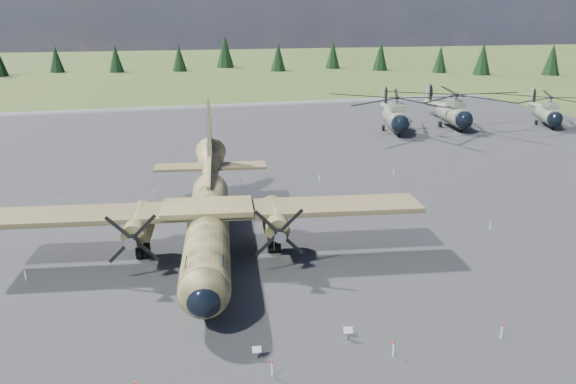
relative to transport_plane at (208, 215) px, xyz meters
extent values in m
plane|color=#475124|center=(4.85, -1.45, -2.73)|extent=(500.00, 500.00, 0.00)
cube|color=#5A5B5F|center=(4.85, 8.55, -2.73)|extent=(120.00, 120.00, 0.04)
cylinder|color=#38391F|center=(-0.23, -1.52, -0.45)|extent=(5.42, 18.04, 2.77)
sphere|color=#38391F|center=(-1.57, -10.33, -0.45)|extent=(3.10, 3.10, 2.72)
sphere|color=black|center=(-1.65, -10.87, -0.50)|extent=(2.27, 2.27, 2.00)
cube|color=black|center=(-1.33, -8.76, 0.29)|extent=(2.20, 1.86, 0.54)
cone|color=#38391F|center=(1.53, 10.04, 0.59)|extent=(3.71, 7.14, 4.17)
cube|color=#A1A4A6|center=(-0.08, -0.54, -1.59)|extent=(2.75, 6.16, 0.50)
cube|color=#2E381D|center=(-0.16, -1.03, 0.68)|extent=(28.90, 7.64, 0.35)
cube|color=#38391F|center=(-0.16, -1.03, 0.90)|extent=(6.41, 4.42, 0.35)
cylinder|color=#38391F|center=(-4.61, -0.65, 0.14)|extent=(2.24, 5.31, 1.49)
cube|color=#38391F|center=(-4.49, 0.13, -0.51)|extent=(1.97, 3.55, 0.79)
cone|color=gray|center=(-5.09, -3.83, 0.14)|extent=(0.88, 0.99, 0.75)
cylinder|color=black|center=(-4.49, 0.13, -2.19)|extent=(1.03, 1.21, 1.09)
cylinder|color=#38391F|center=(4.21, -1.99, 0.14)|extent=(2.24, 5.31, 1.49)
cube|color=#38391F|center=(4.32, -1.21, -0.51)|extent=(1.97, 3.55, 0.79)
cone|color=gray|center=(3.72, -5.17, 0.14)|extent=(0.88, 0.99, 0.75)
cylinder|color=black|center=(4.32, -1.21, -2.19)|extent=(1.03, 1.21, 1.09)
cube|color=#38391F|center=(0.96, 6.32, 1.18)|extent=(1.40, 7.44, 1.66)
cube|color=#2E381D|center=(1.60, 10.53, 0.63)|extent=(9.73, 3.58, 0.22)
cylinder|color=gray|center=(-1.39, -9.15, -1.47)|extent=(0.16, 0.16, 0.89)
cylinder|color=black|center=(-1.39, -9.15, -2.19)|extent=(0.48, 0.97, 0.93)
cylinder|color=slate|center=(30.84, 35.17, -0.77)|extent=(4.66, 8.09, 2.66)
sphere|color=black|center=(29.79, 31.49, -0.82)|extent=(3.02, 3.02, 2.45)
sphere|color=slate|center=(31.90, 38.85, -0.77)|extent=(3.02, 3.02, 2.45)
cube|color=slate|center=(30.73, 34.76, 0.94)|extent=(2.67, 3.77, 0.80)
cylinder|color=gray|center=(30.73, 34.76, 1.73)|extent=(0.47, 0.47, 1.06)
cylinder|color=slate|center=(32.99, 42.68, -0.39)|extent=(3.36, 8.97, 1.52)
cube|color=slate|center=(34.09, 46.51, 0.94)|extent=(0.63, 1.50, 2.55)
cylinder|color=black|center=(34.45, 46.41, 0.94)|extent=(0.82, 2.68, 2.76)
cylinder|color=black|center=(29.97, 32.10, -2.31)|extent=(0.49, 0.78, 0.72)
cylinder|color=black|center=(29.81, 36.79, -2.31)|extent=(0.54, 0.91, 0.85)
cylinder|color=gray|center=(29.81, 36.79, -1.75)|extent=(0.18, 0.18, 1.54)
cylinder|color=black|center=(32.57, 36.00, -2.31)|extent=(0.54, 0.91, 0.85)
cylinder|color=gray|center=(32.57, 36.00, -1.75)|extent=(0.18, 0.18, 1.54)
cylinder|color=slate|center=(40.30, 35.69, -0.74)|extent=(3.99, 8.10, 2.69)
sphere|color=black|center=(39.64, 31.87, -0.79)|extent=(2.87, 2.87, 2.48)
sphere|color=slate|center=(40.97, 39.51, -0.74)|extent=(2.87, 2.87, 2.48)
cube|color=slate|center=(40.23, 35.26, 0.98)|extent=(2.40, 3.71, 0.81)
cylinder|color=gray|center=(40.23, 35.26, 1.79)|extent=(0.45, 0.45, 1.08)
cylinder|color=slate|center=(41.67, 43.48, -0.36)|extent=(2.48, 9.21, 1.54)
cube|color=slate|center=(42.37, 47.46, 0.98)|extent=(0.49, 1.53, 2.58)
cylinder|color=black|center=(42.74, 47.40, 0.98)|extent=(0.55, 2.77, 2.80)
cylinder|color=black|center=(39.75, 32.50, -2.30)|extent=(0.42, 0.77, 0.73)
cylinder|color=black|center=(39.09, 37.21, -2.30)|extent=(0.47, 0.90, 0.86)
cylinder|color=gray|center=(39.09, 37.21, -1.74)|extent=(0.17, 0.17, 1.56)
cylinder|color=black|center=(41.96, 36.71, -2.30)|extent=(0.47, 0.90, 0.86)
cylinder|color=gray|center=(41.96, 36.71, -1.74)|extent=(0.17, 0.17, 1.56)
cylinder|color=slate|center=(54.78, 33.51, -1.01)|extent=(4.88, 7.08, 2.33)
sphere|color=black|center=(53.41, 30.44, -1.05)|extent=(2.84, 2.84, 2.15)
sphere|color=slate|center=(56.16, 36.57, -1.01)|extent=(2.84, 2.84, 2.15)
cube|color=slate|center=(54.63, 33.17, 0.49)|extent=(2.67, 3.37, 0.70)
cylinder|color=gray|center=(54.63, 33.17, 1.19)|extent=(0.44, 0.44, 0.93)
cylinder|color=slate|center=(57.59, 39.76, -0.68)|extent=(3.98, 7.59, 1.34)
cube|color=slate|center=(59.02, 42.96, 0.49)|extent=(0.72, 1.28, 2.24)
cylinder|color=black|center=(59.32, 42.82, 0.49)|extent=(1.04, 2.24, 2.43)
cylinder|color=black|center=(53.64, 30.95, -2.36)|extent=(0.50, 0.69, 0.63)
cylinder|color=black|center=(54.09, 35.04, -2.36)|extent=(0.56, 0.80, 0.75)
cylinder|color=gray|center=(54.09, 35.04, -1.87)|extent=(0.17, 0.17, 1.35)
cylinder|color=black|center=(56.39, 34.01, -2.36)|extent=(0.56, 0.80, 0.75)
cylinder|color=gray|center=(56.39, 34.01, -1.87)|extent=(0.17, 0.17, 1.35)
cube|color=gray|center=(0.47, -13.36, -2.47)|extent=(0.08, 0.08, 0.53)
cube|color=white|center=(0.47, -13.41, -2.21)|extent=(0.44, 0.21, 0.30)
cube|color=gray|center=(5.28, -12.94, -2.45)|extent=(0.09, 0.09, 0.57)
cube|color=white|center=(5.28, -12.99, -2.17)|extent=(0.48, 0.26, 0.32)
cylinder|color=red|center=(-5.15, -14.95, -1.93)|extent=(0.12, 0.12, 0.10)
cylinder|color=white|center=(0.85, -14.95, -2.33)|extent=(0.07, 0.07, 0.80)
cylinder|color=red|center=(0.85, -14.95, -1.93)|extent=(0.12, 0.12, 0.10)
cylinder|color=white|center=(6.85, -14.95, -2.33)|extent=(0.07, 0.07, 0.80)
cylinder|color=red|center=(6.85, -14.95, -1.93)|extent=(0.12, 0.12, 0.10)
cylinder|color=white|center=(12.85, -14.95, -2.33)|extent=(0.07, 0.07, 0.80)
cylinder|color=red|center=(12.85, -14.95, -1.93)|extent=(0.12, 0.12, 0.10)
cylinder|color=white|center=(-11.15, 14.55, -2.33)|extent=(0.07, 0.07, 0.80)
cylinder|color=red|center=(-11.15, 14.55, -1.93)|extent=(0.12, 0.12, 0.10)
cylinder|color=white|center=(-3.15, 14.55, -2.33)|extent=(0.07, 0.07, 0.80)
cylinder|color=red|center=(-3.15, 14.55, -1.93)|extent=(0.12, 0.12, 0.10)
cylinder|color=white|center=(4.85, 14.55, -2.33)|extent=(0.07, 0.07, 0.80)
cylinder|color=red|center=(4.85, 14.55, -1.93)|extent=(0.12, 0.12, 0.10)
cylinder|color=white|center=(12.85, 14.55, -2.33)|extent=(0.07, 0.07, 0.80)
cylinder|color=red|center=(12.85, 14.55, -1.93)|extent=(0.12, 0.12, 0.10)
cylinder|color=white|center=(20.85, 14.55, -2.33)|extent=(0.07, 0.07, 0.80)
cylinder|color=red|center=(20.85, 14.55, -1.93)|extent=(0.12, 0.12, 0.10)
cylinder|color=white|center=(-11.65, -1.45, -2.33)|extent=(0.07, 0.07, 0.80)
cylinder|color=red|center=(-11.65, -1.45, -1.93)|extent=(0.12, 0.12, 0.10)
cylinder|color=white|center=(21.35, -1.45, -2.33)|extent=(0.07, 0.07, 0.80)
cylinder|color=red|center=(21.35, -1.45, -1.93)|extent=(0.12, 0.12, 0.10)
cone|color=black|center=(108.57, 98.64, 1.54)|extent=(4.79, 4.79, 8.55)
cone|color=black|center=(90.47, 104.57, 1.67)|extent=(4.93, 4.93, 8.80)
cone|color=black|center=(82.30, 113.42, 1.06)|extent=(4.25, 4.25, 7.58)
cone|color=black|center=(68.58, 124.76, 1.59)|extent=(4.84, 4.84, 8.64)
cone|color=black|center=(56.82, 134.68, 1.52)|extent=(4.76, 4.76, 8.51)
cone|color=black|center=(37.98, 130.42, 1.43)|extent=(4.66, 4.66, 8.33)
cone|color=black|center=(24.63, 146.84, 2.30)|extent=(5.63, 5.63, 10.06)
cone|color=black|center=(9.35, 137.69, 1.14)|extent=(4.34, 4.34, 7.75)
cone|color=black|center=(-8.87, 139.01, 1.16)|extent=(4.37, 4.37, 7.80)
cone|color=black|center=(-25.70, 143.43, 1.06)|extent=(4.25, 4.25, 7.59)
camera|label=1|loc=(-4.18, -36.26, 12.97)|focal=35.00mm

